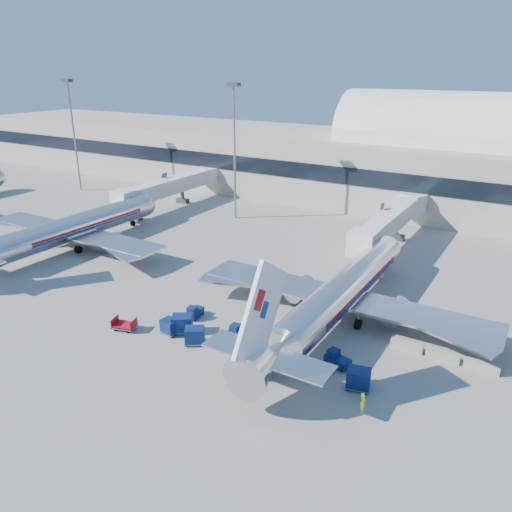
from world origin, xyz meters
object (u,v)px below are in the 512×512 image
Objects in this scene: barrier_far at (482,367)px; mast_west at (234,132)px; tug_left at (194,312)px; ramp_worker at (363,402)px; cart_train_a at (195,335)px; jetbridge_near at (393,219)px; cart_train_c at (170,326)px; cart_train_b at (182,323)px; cart_solo_far at (359,379)px; airliner_main at (339,294)px; cart_open_red at (125,326)px; mast_far_west at (72,119)px; cart_solo_near at (261,365)px; tug_lead at (238,332)px; jetbridge_mid at (174,185)px; tug_right at (337,359)px; barrier_near at (407,346)px; barrier_mid at (443,356)px; airliner_mid at (70,229)px.

mast_west is at bearing 147.88° from barrier_far.
ramp_worker is (20.73, -5.40, 0.17)m from tug_left.
jetbridge_near is at bearing 45.84° from cart_train_a.
cart_train_c is at bearing -161.55° from barrier_far.
cart_solo_far is (18.47, 0.29, -0.04)m from cart_train_b.
airliner_main is 22.36m from cart_open_red.
mast_far_west reaches higher than cart_solo_near.
tug_lead reaches higher than cart_open_red.
mast_far_west is 73.33m from tug_lead.
ramp_worker reaches higher than cart_train_c.
cart_train_c is (-13.15, -11.76, -2.11)m from airliner_main.
jetbridge_mid is 58.12m from cart_solo_near.
cart_train_b is 6.02m from cart_open_red.
jetbridge_mid reaches higher than tug_right.
airliner_main reaches higher than tug_right.
barrier_near is 1.23× the size of cart_train_a.
tug_right is 1.10× the size of tug_left.
jetbridge_mid is at bearing 151.20° from barrier_near.
cart_solo_near reaches higher than barrier_mid.
mast_west reaches higher than barrier_near.
airliner_mid is 15.01× the size of tug_right.
mast_far_west is 10.77× the size of cart_solo_near.
cart_train_b reaches higher than barrier_near.
mast_far_west is 8.72× the size of cart_open_red.
airliner_mid reaches higher than cart_train_a.
airliner_main is 1.65× the size of mast_far_west.
cart_train_c reaches higher than tug_left.
barrier_mid is 1.23× the size of cart_train_a.
cart_solo_far is at bearing -59.55° from airliner_main.
airliner_mid is at bearing 177.31° from barrier_mid.
tug_left is (-21.20, -5.27, 0.19)m from barrier_near.
tug_left is at bearing -169.27° from barrier_far.
cart_train_a is at bearing -56.73° from cart_train_b.
tug_left is at bearing -15.10° from airliner_mid.
jetbridge_mid is at bearing 98.85° from cart_train_b.
tug_lead is 13.14m from cart_solo_far.
cart_train_c is (16.85, -37.26, -13.97)m from mast_west.
cart_solo_near is at bearing -124.24° from tug_right.
tug_left is at bearing 95.51° from cart_train_a.
cart_solo_near is 0.91× the size of cart_solo_far.
mast_far_west reaches higher than cart_solo_far.
airliner_mid is 15.30× the size of cart_train_a.
mast_far_west is 11.77× the size of cart_train_c.
jetbridge_near is at bearing 43.16° from cart_train_b.
airliner_main is 14.19× the size of cart_train_b.
mast_far_west reaches higher than cart_open_red.
jetbridge_mid is 16.91× the size of ramp_worker.
cart_solo_far is at bearing -24.31° from tug_right.
cart_open_red is at bearing 173.89° from cart_solo_far.
barrier_mid is at bearing 15.70° from tug_lead.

